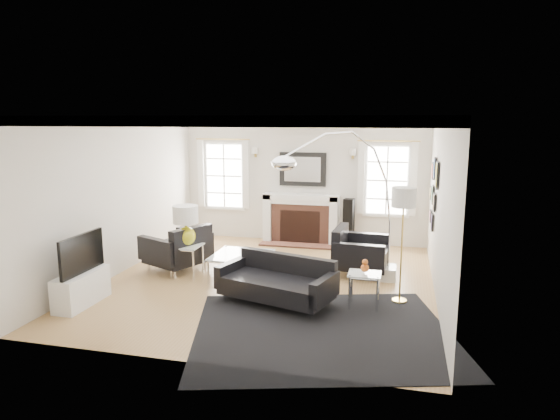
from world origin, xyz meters
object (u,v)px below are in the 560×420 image
(sofa, at_px, (278,282))
(gourd_lamp, at_px, (186,223))
(armchair_left, at_px, (179,249))
(fireplace, at_px, (301,219))
(coffee_table, at_px, (242,256))
(arc_floor_lamp, at_px, (340,202))
(armchair_right, at_px, (358,253))

(sofa, distance_m, gourd_lamp, 2.19)
(armchair_left, xyz_separation_m, gourd_lamp, (0.27, -0.25, 0.57))
(fireplace, distance_m, sofa, 3.71)
(coffee_table, relative_size, gourd_lamp, 1.36)
(gourd_lamp, bearing_deg, fireplace, 61.77)
(coffee_table, relative_size, arc_floor_lamp, 0.37)
(gourd_lamp, height_order, arc_floor_lamp, arc_floor_lamp)
(sofa, relative_size, armchair_right, 1.76)
(fireplace, bearing_deg, sofa, -83.85)
(armchair_right, relative_size, arc_floor_lamp, 0.40)
(fireplace, xyz_separation_m, arc_floor_lamp, (1.21, -2.81, 0.90))
(armchair_left, height_order, coffee_table, armchair_left)
(fireplace, distance_m, armchair_left, 3.10)
(fireplace, bearing_deg, coffee_table, -100.47)
(sofa, relative_size, coffee_table, 1.95)
(sofa, distance_m, arc_floor_lamp, 1.64)
(armchair_left, height_order, gourd_lamp, gourd_lamp)
(arc_floor_lamp, bearing_deg, coffee_table, 176.85)
(armchair_left, relative_size, arc_floor_lamp, 0.50)
(armchair_left, bearing_deg, sofa, -27.76)
(armchair_left, relative_size, coffee_table, 1.36)
(armchair_right, distance_m, coffee_table, 2.09)
(armchair_right, bearing_deg, arc_floor_lamp, -105.48)
(coffee_table, bearing_deg, sofa, -47.08)
(armchair_left, distance_m, armchair_right, 3.27)
(fireplace, xyz_separation_m, coffee_table, (-0.50, -2.72, -0.14))
(armchair_right, bearing_deg, coffee_table, -158.71)
(sofa, bearing_deg, armchair_left, 152.24)
(fireplace, distance_m, coffee_table, 2.77)
(armchair_right, bearing_deg, sofa, -121.38)
(sofa, relative_size, armchair_left, 1.43)
(coffee_table, bearing_deg, fireplace, 79.53)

